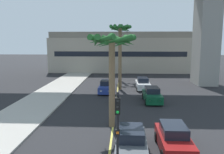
% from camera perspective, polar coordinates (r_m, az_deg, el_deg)
% --- Properties ---
extents(sidewalk_left, '(4.80, 80.00, 0.15)m').
position_cam_1_polar(sidewalk_left, '(20.62, -22.85, -9.88)').
color(sidewalk_left, '#ADA89E').
rests_on(sidewalk_left, ground).
extents(lane_stripe_center, '(0.14, 56.00, 0.01)m').
position_cam_1_polar(lane_stripe_center, '(26.35, 1.10, -5.35)').
color(lane_stripe_center, '#DBCC4C').
rests_on(lane_stripe_center, ground).
extents(pier_building_backdrop, '(29.13, 8.04, 8.26)m').
position_cam_1_polar(pier_building_backdrop, '(50.40, 2.00, 6.06)').
color(pier_building_backdrop, '#BCB29E').
rests_on(pier_building_backdrop, ground).
extents(car_queue_front, '(1.91, 4.14, 1.56)m').
position_cam_1_polar(car_queue_front, '(29.42, -1.34, -2.43)').
color(car_queue_front, navy).
rests_on(car_queue_front, ground).
extents(car_queue_second, '(1.91, 4.14, 1.56)m').
position_cam_1_polar(car_queue_second, '(25.34, 9.74, -4.38)').
color(car_queue_second, '#0C4728').
rests_on(car_queue_second, ground).
extents(car_queue_third, '(1.90, 4.13, 1.56)m').
position_cam_1_polar(car_queue_third, '(13.76, 4.68, -15.75)').
color(car_queue_third, '#4C5156').
rests_on(car_queue_third, ground).
extents(car_queue_fourth, '(1.84, 4.10, 1.56)m').
position_cam_1_polar(car_queue_fourth, '(14.71, 14.77, -14.36)').
color(car_queue_fourth, maroon).
rests_on(car_queue_fourth, ground).
extents(car_queue_fifth, '(1.92, 4.15, 1.56)m').
position_cam_1_polar(car_queue_fifth, '(31.76, 7.47, -1.67)').
color(car_queue_fifth, white).
rests_on(car_queue_fifth, ground).
extents(traffic_light_median_near, '(0.24, 0.37, 4.20)m').
position_cam_1_polar(traffic_light_median_near, '(10.66, 1.38, -11.60)').
color(traffic_light_median_near, black).
rests_on(traffic_light_median_near, ground).
extents(palm_tree_near_median, '(3.59, 3.60, 6.83)m').
position_cam_1_polar(palm_tree_near_median, '(23.67, -0.15, 6.43)').
color(palm_tree_near_median, brown).
rests_on(palm_tree_near_median, ground).
extents(palm_tree_mid_median, '(3.67, 3.63, 6.96)m').
position_cam_1_polar(palm_tree_mid_median, '(38.54, 1.88, 7.77)').
color(palm_tree_mid_median, brown).
rests_on(palm_tree_mid_median, ground).
extents(palm_tree_far_median, '(2.96, 3.00, 8.59)m').
position_cam_1_polar(palm_tree_far_median, '(30.78, 1.99, 9.44)').
color(palm_tree_far_median, brown).
rests_on(palm_tree_far_median, ground).
extents(palm_tree_farthest_median, '(3.57, 3.60, 7.01)m').
position_cam_1_polar(palm_tree_farthest_median, '(17.12, 0.01, 6.26)').
color(palm_tree_farthest_median, brown).
rests_on(palm_tree_farthest_median, ground).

